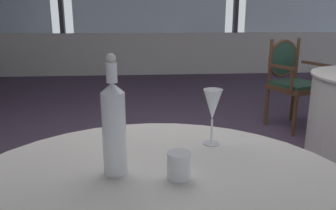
% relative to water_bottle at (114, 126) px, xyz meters
% --- Properties ---
extents(ground_plane, '(15.36, 15.36, 0.00)m').
position_rel_water_bottle_xyz_m(ground_plane, '(0.30, 1.54, -0.88)').
color(ground_plane, '#47384C').
extents(window_wall_far, '(11.04, 0.14, 2.92)m').
position_rel_water_bottle_xyz_m(window_wall_far, '(0.30, 5.97, 0.28)').
color(window_wall_far, beige).
rests_on(window_wall_far, ground_plane).
extents(water_bottle, '(0.07, 0.07, 0.38)m').
position_rel_water_bottle_xyz_m(water_bottle, '(0.00, 0.00, 0.00)').
color(water_bottle, white).
rests_on(water_bottle, foreground_table).
extents(wine_glass, '(0.07, 0.07, 0.22)m').
position_rel_water_bottle_xyz_m(wine_glass, '(0.35, 0.21, -0.00)').
color(wine_glass, white).
rests_on(wine_glass, foreground_table).
extents(water_tumbler, '(0.07, 0.07, 0.08)m').
position_rel_water_bottle_xyz_m(water_tumbler, '(0.19, -0.05, -0.11)').
color(water_tumbler, white).
rests_on(water_tumbler, foreground_table).
extents(dining_chair_1_1, '(0.64, 0.60, 0.96)m').
position_rel_water_bottle_xyz_m(dining_chair_1_1, '(1.71, 2.51, -0.32)').
color(dining_chair_1_1, brown).
rests_on(dining_chair_1_1, ground_plane).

